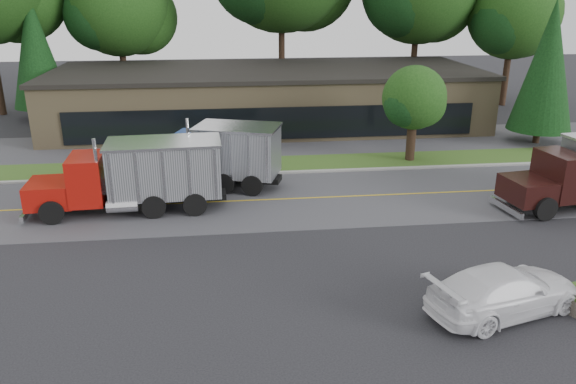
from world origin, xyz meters
name	(u,v)px	position (x,y,z in m)	size (l,w,h in m)	color
ground	(271,290)	(0.00, 0.00, 0.00)	(140.00, 140.00, 0.00)	#303035
road	(255,200)	(0.00, 9.00, 0.00)	(60.00, 8.00, 0.02)	#5A5A5F
center_line	(255,200)	(0.00, 9.00, 0.00)	(60.00, 0.12, 0.01)	gold
curb	(251,175)	(0.00, 13.20, 0.00)	(60.00, 0.30, 0.12)	#9E9E99
grass_verge	(249,165)	(0.00, 15.00, 0.00)	(60.00, 3.40, 0.03)	#3A6522
far_parking	(246,144)	(0.00, 20.00, 0.00)	(60.00, 7.00, 0.02)	#5A5A5F
strip_mall	(267,98)	(2.00, 26.00, 2.00)	(32.00, 12.00, 4.00)	#8F7B57
tree_far_b	(120,9)	(-9.86, 34.11, 8.38)	(9.21, 8.66, 13.13)	#382619
tree_far_e	(514,17)	(24.13, 31.10, 7.71)	(8.48, 7.98, 12.09)	#382619
evergreen_left	(36,50)	(-16.00, 30.00, 5.50)	(4.40, 4.40, 10.01)	#382619
evergreen_right	(547,66)	(20.00, 18.00, 5.24)	(4.20, 4.20, 9.54)	#382619
tree_verge	(415,101)	(10.06, 15.05, 3.70)	(4.08, 3.84, 5.82)	#382619
dump_truck_red	(139,174)	(-5.53, 8.37, 1.81)	(9.18, 3.04, 3.36)	black
dump_truck_blue	(220,154)	(-1.70, 11.44, 1.80)	(7.61, 4.59, 3.36)	black
rally_car	(505,290)	(7.50, -2.27, 0.79)	(2.22, 5.46, 1.59)	white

